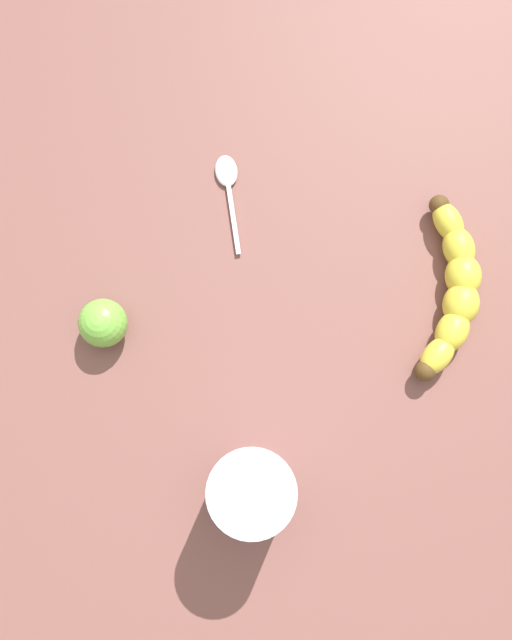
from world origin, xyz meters
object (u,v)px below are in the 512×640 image
Objects in this scene: lime_fruit at (103,323)px; teaspoon at (227,177)px; banana at (454,289)px; smoothie_glass at (252,490)px.

lime_fruit reaches higher than teaspoon.
banana is 28.68cm from smoothie_glass.
smoothie_glass reaches higher than lime_fruit.
smoothie_glass is 22.11cm from lime_fruit.
teaspoon is (-3.76, 20.07, -2.07)cm from lime_fruit.
banana is 35.64cm from lime_fruit.
smoothie_glass reaches higher than teaspoon.
banana is 1.41× the size of smoothie_glass.
smoothie_glass is at bearing 141.39° from banana.
lime_fruit reaches higher than banana.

